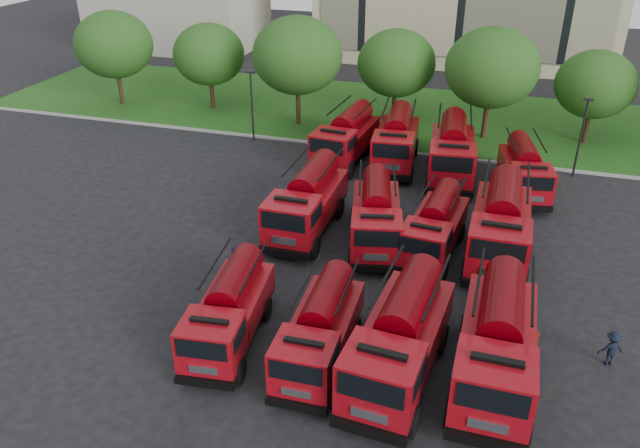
% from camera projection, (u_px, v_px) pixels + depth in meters
% --- Properties ---
extents(ground, '(140.00, 140.00, 0.00)m').
position_uv_depth(ground, '(314.00, 291.00, 28.54)').
color(ground, black).
rests_on(ground, ground).
extents(lawn, '(70.00, 16.00, 0.12)m').
position_uv_depth(lawn, '(410.00, 115.00, 50.39)').
color(lawn, '#1D4C14').
rests_on(lawn, ground).
extents(curb, '(70.00, 0.30, 0.14)m').
position_uv_depth(curb, '(390.00, 151.00, 43.57)').
color(curb, gray).
rests_on(curb, ground).
extents(side_building, '(18.00, 12.00, 10.00)m').
position_uv_depth(side_building, '(178.00, 0.00, 70.86)').
color(side_building, '#9F9C8D').
rests_on(side_building, ground).
extents(tree_0, '(6.30, 6.30, 7.70)m').
position_uv_depth(tree_0, '(114.00, 45.00, 50.80)').
color(tree_0, '#382314').
rests_on(tree_0, ground).
extents(tree_1, '(5.71, 5.71, 6.98)m').
position_uv_depth(tree_1, '(209.00, 54.00, 49.82)').
color(tree_1, '#382314').
rests_on(tree_1, ground).
extents(tree_2, '(6.72, 6.72, 8.22)m').
position_uv_depth(tree_2, '(297.00, 55.00, 46.13)').
color(tree_2, '#382314').
rests_on(tree_2, ground).
extents(tree_3, '(5.88, 5.88, 7.19)m').
position_uv_depth(tree_3, '(396.00, 63.00, 46.77)').
color(tree_3, '#382314').
rests_on(tree_3, ground).
extents(tree_4, '(6.55, 6.55, 8.01)m').
position_uv_depth(tree_4, '(492.00, 68.00, 43.46)').
color(tree_4, '#382314').
rests_on(tree_4, ground).
extents(tree_5, '(5.46, 5.46, 6.68)m').
position_uv_depth(tree_5, '(595.00, 84.00, 42.93)').
color(tree_5, '#382314').
rests_on(tree_5, ground).
extents(lamp_post_0, '(0.60, 0.25, 5.11)m').
position_uv_depth(lamp_post_0, '(252.00, 102.00, 44.19)').
color(lamp_post_0, black).
rests_on(lamp_post_0, ground).
extents(lamp_post_1, '(0.60, 0.25, 5.11)m').
position_uv_depth(lamp_post_1, '(581.00, 133.00, 38.57)').
color(lamp_post_1, black).
rests_on(lamp_post_1, ground).
extents(fire_truck_0, '(2.94, 6.64, 2.93)m').
position_uv_depth(fire_truck_0, '(229.00, 310.00, 24.82)').
color(fire_truck_0, black).
rests_on(fire_truck_0, ground).
extents(fire_truck_1, '(2.48, 6.43, 2.90)m').
position_uv_depth(fire_truck_1, '(320.00, 330.00, 23.74)').
color(fire_truck_1, black).
rests_on(fire_truck_1, ground).
extents(fire_truck_2, '(3.27, 7.73, 3.43)m').
position_uv_depth(fire_truck_2, '(400.00, 337.00, 22.91)').
color(fire_truck_2, black).
rests_on(fire_truck_2, ground).
extents(fire_truck_3, '(2.88, 7.66, 3.47)m').
position_uv_depth(fire_truck_3, '(497.00, 343.00, 22.62)').
color(fire_truck_3, black).
rests_on(fire_truck_3, ground).
extents(fire_truck_4, '(2.80, 7.52, 3.41)m').
position_uv_depth(fire_truck_4, '(307.00, 201.00, 32.92)').
color(fire_truck_4, black).
rests_on(fire_truck_4, ground).
extents(fire_truck_5, '(3.85, 7.33, 3.18)m').
position_uv_depth(fire_truck_5, '(376.00, 215.00, 31.70)').
color(fire_truck_5, black).
rests_on(fire_truck_5, ground).
extents(fire_truck_6, '(2.87, 6.65, 2.94)m').
position_uv_depth(fire_truck_6, '(435.00, 227.00, 30.92)').
color(fire_truck_6, black).
rests_on(fire_truck_6, ground).
extents(fire_truck_7, '(2.95, 7.92, 3.59)m').
position_uv_depth(fire_truck_7, '(501.00, 224.00, 30.43)').
color(fire_truck_7, black).
rests_on(fire_truck_7, ground).
extents(fire_truck_8, '(3.22, 7.58, 3.36)m').
position_uv_depth(fire_truck_8, '(346.00, 137.00, 41.42)').
color(fire_truck_8, black).
rests_on(fire_truck_8, ground).
extents(fire_truck_9, '(3.29, 7.66, 3.39)m').
position_uv_depth(fire_truck_9, '(396.00, 140.00, 40.93)').
color(fire_truck_9, black).
rests_on(fire_truck_9, ground).
extents(fire_truck_10, '(3.46, 8.02, 3.55)m').
position_uv_depth(fire_truck_10, '(452.00, 151.00, 39.02)').
color(fire_truck_10, black).
rests_on(fire_truck_10, ground).
extents(fire_truck_11, '(3.37, 6.81, 2.97)m').
position_uv_depth(fire_truck_11, '(524.00, 170.00, 37.10)').
color(fire_truck_11, black).
rests_on(fire_truck_11, ground).
extents(firefighter_0, '(0.78, 0.68, 1.79)m').
position_uv_depth(firefighter_0, '(514.00, 439.00, 20.88)').
color(firefighter_0, '#A9280D').
rests_on(firefighter_0, ground).
extents(firefighter_2, '(0.89, 1.19, 1.80)m').
position_uv_depth(firefighter_2, '(528.00, 369.00, 23.93)').
color(firefighter_2, '#A9280D').
rests_on(firefighter_2, ground).
extents(firefighter_3, '(1.08, 0.81, 1.49)m').
position_uv_depth(firefighter_3, '(607.00, 363.00, 24.22)').
color(firefighter_3, black).
rests_on(firefighter_3, ground).
extents(firefighter_4, '(1.11, 1.04, 1.90)m').
position_uv_depth(firefighter_4, '(238.00, 281.00, 29.28)').
color(firefighter_4, black).
rests_on(firefighter_4, ground).
extents(firefighter_5, '(1.82, 0.83, 1.93)m').
position_uv_depth(firefighter_5, '(493.00, 251.00, 31.74)').
color(firefighter_5, black).
rests_on(firefighter_5, ground).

